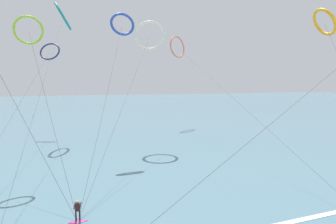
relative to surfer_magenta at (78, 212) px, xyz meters
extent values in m
cube|color=slate|center=(8.99, 91.39, -0.78)|extent=(400.00, 200.00, 0.08)
ellipsoid|color=#CC288E|center=(0.00, -0.01, -0.71)|extent=(1.40, 0.40, 0.06)
cylinder|color=black|center=(0.14, -0.04, -0.28)|extent=(0.12, 0.12, 0.80)
cylinder|color=black|center=(-0.14, 0.02, -0.28)|extent=(0.12, 0.12, 0.80)
cube|color=black|center=(0.00, -0.01, 0.43)|extent=(0.35, 0.26, 0.62)
sphere|color=tan|center=(0.00, -0.01, 0.85)|extent=(0.22, 0.22, 0.22)
cylinder|color=black|center=(0.22, 0.06, 0.48)|extent=(0.19, 0.51, 0.39)
cylinder|color=black|center=(-0.22, 0.16, 0.48)|extent=(0.19, 0.51, 0.39)
torus|color=orange|center=(31.82, 9.78, 17.67)|extent=(3.23, 4.46, 3.66)
cylinder|color=#3F3F3F|center=(12.23, -5.44, 6.72)|extent=(22.57, 1.09, 15.09)
torus|color=#2647B7|center=(6.04, 18.71, 17.64)|extent=(3.53, 1.70, 3.36)
cylinder|color=#3F3F3F|center=(3.02, 9.35, 8.32)|extent=(6.07, 18.74, 18.30)
torus|color=teal|center=(-2.52, 32.77, 21.14)|extent=(3.07, 5.33, 4.76)
cylinder|color=#3F3F3F|center=(-3.67, 14.35, 10.06)|extent=(2.33, 36.86, 21.78)
torus|color=navy|center=(-5.53, 38.47, 15.53)|extent=(4.42, 3.35, 3.56)
cylinder|color=#3F3F3F|center=(-6.63, 15.70, 7.28)|extent=(2.24, 45.54, 16.23)
torus|color=#EA7260|center=(21.90, 42.37, 17.74)|extent=(4.92, 3.66, 5.17)
cylinder|color=#3F3F3F|center=(21.34, 17.51, 8.38)|extent=(1.15, 49.73, 18.42)
torus|color=#8CC62D|center=(-4.85, 12.87, 15.31)|extent=(3.19, 1.51, 3.06)
cylinder|color=#3F3F3F|center=(-2.43, 6.43, 7.19)|extent=(4.88, 12.91, 16.02)
torus|color=silver|center=(10.93, 23.38, 16.96)|extent=(5.17, 3.32, 4.44)
cylinder|color=#3F3F3F|center=(5.47, 11.69, 7.97)|extent=(10.96, 23.41, 17.59)
cylinder|color=#3F3F3F|center=(-4.05, 2.75, 7.34)|extent=(8.14, 5.54, 16.32)
cube|color=white|center=(20.03, -4.36, -0.76)|extent=(12.86, 1.33, 0.12)
camera|label=1|loc=(0.83, -21.22, 9.86)|focal=29.97mm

